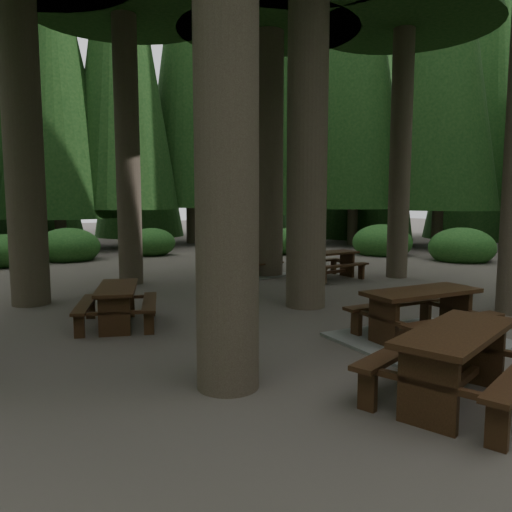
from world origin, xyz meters
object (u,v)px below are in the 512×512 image
picnic_table_b (117,300)px  picnic_table_c (249,268)px  picnic_table_a (421,323)px  picnic_table_e (456,355)px  picnic_table_d (329,261)px

picnic_table_b → picnic_table_c: (5.05, 3.86, -0.26)m
picnic_table_b → picnic_table_c: bearing=-32.0°
picnic_table_c → picnic_table_b: bearing=-152.2°
picnic_table_a → picnic_table_c: bearing=85.4°
picnic_table_b → picnic_table_a: bearing=-111.4°
picnic_table_a → picnic_table_e: bearing=-126.9°
picnic_table_c → picnic_table_d: (1.69, -1.65, 0.29)m
picnic_table_c → picnic_table_e: bearing=-116.4°
picnic_table_c → picnic_table_d: picnic_table_d is taller
picnic_table_a → picnic_table_d: bearing=67.9°
picnic_table_b → picnic_table_e: size_ratio=0.87×
picnic_table_d → picnic_table_e: size_ratio=0.76×
picnic_table_b → picnic_table_e: bearing=-136.7°
picnic_table_c → picnic_table_e: picnic_table_e is taller
picnic_table_d → picnic_table_b: bearing=-163.5°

